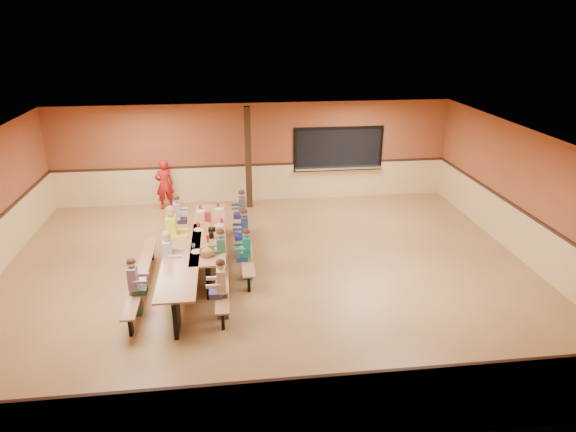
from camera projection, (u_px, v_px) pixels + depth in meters
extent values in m
plane|color=olive|center=(269.00, 274.00, 11.44)|extent=(12.00, 12.00, 0.00)
cube|color=#974C2B|center=(254.00, 153.00, 15.51)|extent=(12.00, 0.04, 3.00)
cube|color=#974C2B|center=(303.00, 356.00, 6.27)|extent=(12.00, 0.04, 3.00)
cube|color=#974C2B|center=(533.00, 200.00, 11.58)|extent=(0.04, 10.00, 3.00)
cube|color=white|center=(267.00, 142.00, 10.35)|extent=(12.00, 10.00, 0.04)
cube|color=black|center=(338.00, 149.00, 15.76)|extent=(2.60, 0.06, 1.20)
cube|color=silver|center=(338.00, 168.00, 15.89)|extent=(2.70, 0.28, 0.06)
cube|color=black|center=(248.00, 158.00, 14.94)|extent=(0.18, 0.18, 3.00)
cube|color=#A96D43|center=(209.00, 232.00, 11.84)|extent=(0.75, 3.60, 0.04)
cube|color=black|center=(209.00, 278.00, 10.55)|extent=(0.08, 0.60, 0.70)
cube|color=black|center=(211.00, 222.00, 13.41)|extent=(0.08, 0.60, 0.70)
cube|color=#A96D43|center=(174.00, 245.00, 11.86)|extent=(0.26, 3.60, 0.04)
cube|color=black|center=(175.00, 254.00, 11.94)|extent=(0.06, 0.18, 0.41)
cube|color=#A96D43|center=(245.00, 241.00, 12.04)|extent=(0.26, 3.60, 0.04)
cube|color=black|center=(245.00, 250.00, 12.13)|extent=(0.06, 0.18, 0.41)
cube|color=#A96D43|center=(181.00, 258.00, 10.56)|extent=(0.75, 3.60, 0.04)
cube|color=black|center=(177.00, 314.00, 9.26)|extent=(0.08, 0.60, 0.70)
cube|color=black|center=(187.00, 244.00, 12.13)|extent=(0.08, 0.60, 0.70)
cube|color=#A96D43|center=(141.00, 273.00, 10.57)|extent=(0.26, 3.60, 0.04)
cube|color=black|center=(143.00, 282.00, 10.65)|extent=(0.06, 0.18, 0.41)
cube|color=#A96D43|center=(222.00, 268.00, 10.76)|extent=(0.26, 3.60, 0.04)
cube|color=black|center=(222.00, 278.00, 10.84)|extent=(0.06, 0.18, 0.41)
imported|color=#AD1513|center=(164.00, 184.00, 15.07)|extent=(0.63, 0.52, 1.50)
cylinder|color=red|center=(208.00, 217.00, 12.38)|extent=(0.16, 0.16, 0.22)
cube|color=black|center=(211.00, 235.00, 11.46)|extent=(0.10, 0.14, 0.13)
cylinder|color=yellow|center=(201.00, 226.00, 11.92)|extent=(0.06, 0.06, 0.17)
cylinder|color=#B2140F|center=(208.00, 239.00, 11.22)|extent=(0.06, 0.06, 0.17)
cube|color=black|center=(212.00, 230.00, 11.84)|extent=(0.16, 0.16, 0.06)
cube|color=#A96D43|center=(211.00, 218.00, 11.74)|extent=(0.02, 0.09, 0.50)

